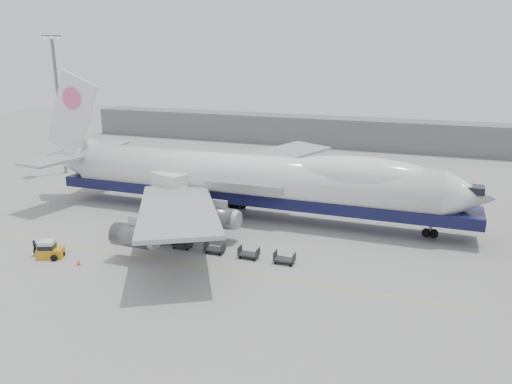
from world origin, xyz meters
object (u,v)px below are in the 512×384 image
at_px(airliner, 250,178).
at_px(baggage_tug, 49,250).
at_px(catering_truck, 171,192).
at_px(ground_worker, 35,248).

height_order(airliner, baggage_tug, airliner).
bearing_deg(catering_truck, baggage_tug, -85.45).
relative_size(airliner, baggage_tug, 21.07).
bearing_deg(airliner, catering_truck, -162.07).
bearing_deg(catering_truck, ground_worker, -90.56).
relative_size(baggage_tug, ground_worker, 1.66).
distance_m(airliner, ground_worker, 28.80).
bearing_deg(ground_worker, baggage_tug, -97.37).
bearing_deg(baggage_tug, catering_truck, 51.45).
xyz_separation_m(airliner, baggage_tug, (-16.18, -21.78, -4.71)).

